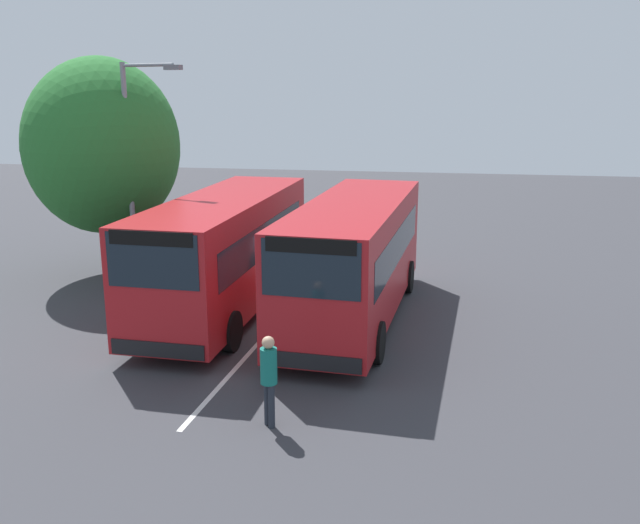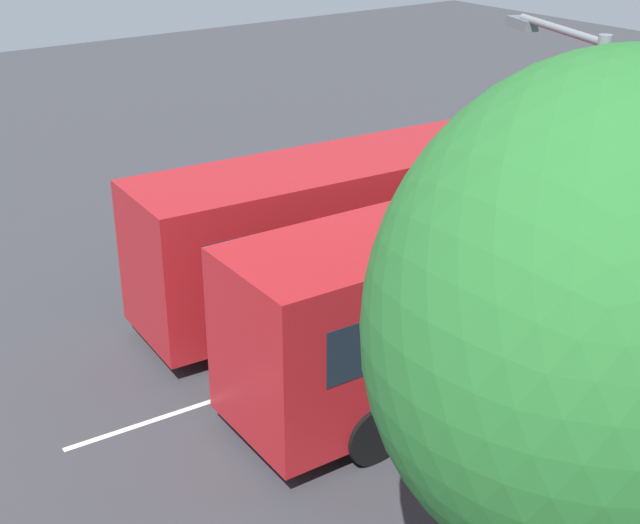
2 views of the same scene
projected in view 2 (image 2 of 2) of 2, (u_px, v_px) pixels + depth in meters
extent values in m
plane|color=#38383D|center=(404.00, 337.00, 17.96)|extent=(69.19, 69.19, 0.00)
cube|color=#AD191E|center=(466.00, 288.00, 15.89)|extent=(9.32, 2.77, 2.95)
cube|color=#19232D|center=(637.00, 198.00, 17.88)|extent=(0.20, 2.14, 1.24)
cube|color=#19232D|center=(425.00, 248.00, 16.64)|extent=(7.76, 0.36, 0.94)
cube|color=#19232D|center=(515.00, 295.00, 14.85)|extent=(7.76, 0.36, 0.94)
cube|color=black|center=(623.00, 288.00, 18.75)|extent=(0.18, 2.24, 0.36)
cylinder|color=black|center=(528.00, 290.00, 18.81)|extent=(1.02, 0.32, 1.01)
cylinder|color=black|center=(616.00, 334.00, 17.06)|extent=(1.02, 0.32, 1.01)
cylinder|color=black|center=(294.00, 371.00, 15.81)|extent=(1.02, 0.32, 1.01)
cylinder|color=black|center=(372.00, 434.00, 14.06)|extent=(1.02, 0.32, 1.01)
cube|color=#AD191E|center=(346.00, 224.00, 18.68)|extent=(9.39, 3.10, 2.95)
cube|color=#19232D|center=(511.00, 154.00, 20.54)|extent=(0.28, 2.14, 1.24)
cube|color=#19232D|center=(317.00, 192.00, 19.45)|extent=(7.74, 0.65, 0.94)
cube|color=#19232D|center=(379.00, 227.00, 17.61)|extent=(7.74, 0.65, 0.94)
cube|color=black|center=(513.00, 133.00, 20.34)|extent=(0.24, 1.95, 0.32)
cube|color=black|center=(504.00, 235.00, 21.41)|extent=(0.26, 2.24, 0.36)
cylinder|color=black|center=(421.00, 236.00, 21.54)|extent=(1.03, 0.35, 1.01)
cylinder|color=black|center=(484.00, 270.00, 19.75)|extent=(1.03, 0.35, 1.01)
cylinder|color=black|center=(200.00, 292.00, 18.71)|extent=(1.03, 0.35, 1.01)
cylinder|color=black|center=(250.00, 338.00, 16.92)|extent=(1.03, 0.35, 1.01)
cylinder|color=#232833|center=(570.00, 229.00, 22.08)|extent=(0.13, 0.13, 0.88)
cylinder|color=#232833|center=(570.00, 227.00, 22.22)|extent=(0.13, 0.13, 0.88)
cylinder|color=#146B60|center=(573.00, 199.00, 21.82)|extent=(0.45, 0.45, 0.70)
sphere|color=tan|center=(576.00, 181.00, 21.63)|extent=(0.24, 0.24, 0.24)
cylinder|color=gray|center=(570.00, 305.00, 11.62)|extent=(0.16, 0.16, 7.02)
cylinder|color=gray|center=(561.00, 29.00, 11.07)|extent=(0.75, 1.89, 0.10)
cube|color=slate|center=(522.00, 23.00, 11.96)|extent=(0.38, 0.59, 0.14)
ellipsoid|color=#28702D|center=(609.00, 320.00, 9.36)|extent=(5.51, 4.96, 5.78)
cube|color=silver|center=(404.00, 337.00, 17.96)|extent=(14.10, 0.97, 0.01)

